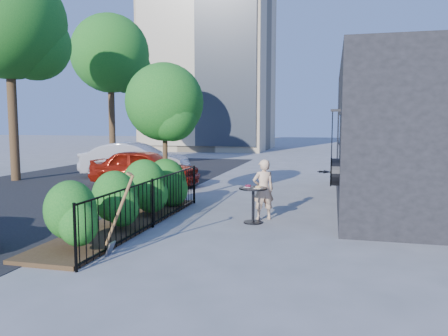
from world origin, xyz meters
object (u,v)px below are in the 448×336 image
(cafe_table, at_px, (253,199))
(car_silver, at_px, (135,160))
(patio_tree, at_px, (166,107))
(car_red, at_px, (145,168))
(street_tree_near, at_px, (9,29))
(street_tree_far, at_px, (111,58))
(shovel, at_px, (117,219))
(woman, at_px, (263,189))

(cafe_table, relative_size, car_silver, 0.20)
(patio_tree, xyz_separation_m, car_red, (-2.03, 3.00, -2.08))
(street_tree_near, xyz_separation_m, cafe_table, (10.52, -4.99, -5.34))
(street_tree_far, distance_m, shovel, 18.98)
(woman, xyz_separation_m, shovel, (-2.01, -3.51, -0.06))
(car_red, distance_m, car_silver, 2.71)
(woman, distance_m, car_red, 6.63)
(car_silver, bearing_deg, street_tree_near, 109.22)
(street_tree_far, height_order, woman, street_tree_far)
(cafe_table, bearing_deg, street_tree_far, 129.01)
(street_tree_near, xyz_separation_m, woman, (10.69, -4.53, -5.19))
(car_red, height_order, car_silver, car_silver)
(patio_tree, relative_size, car_red, 0.99)
(street_tree_far, distance_m, cafe_table, 17.55)
(shovel, height_order, car_silver, shovel)
(shovel, relative_size, car_red, 0.38)
(shovel, bearing_deg, woman, 60.20)
(patio_tree, bearing_deg, cafe_table, -32.40)
(shovel, distance_m, car_silver, 11.06)
(woman, height_order, shovel, shovel)
(street_tree_near, relative_size, shovel, 5.45)
(woman, xyz_separation_m, car_silver, (-6.48, 6.61, 0.01))
(street_tree_far, relative_size, shovel, 5.45)
(shovel, bearing_deg, car_silver, 113.86)
(street_tree_far, xyz_separation_m, car_silver, (4.20, -5.92, -5.18))
(street_tree_near, distance_m, shovel, 12.94)
(woman, bearing_deg, car_silver, -71.60)
(patio_tree, height_order, car_silver, patio_tree)
(street_tree_near, height_order, shovel, street_tree_near)
(street_tree_near, xyz_separation_m, street_tree_far, (0.00, 8.00, 0.00))
(shovel, bearing_deg, street_tree_far, 118.41)
(cafe_table, relative_size, woman, 0.61)
(patio_tree, relative_size, woman, 2.72)
(cafe_table, bearing_deg, car_silver, 131.80)
(street_tree_far, xyz_separation_m, cafe_table, (10.52, -12.99, -5.34))
(patio_tree, xyz_separation_m, woman, (2.99, -1.33, -2.04))
(car_red, bearing_deg, street_tree_near, 88.02)
(cafe_table, relative_size, car_red, 0.22)
(street_tree_near, xyz_separation_m, car_red, (5.67, -0.20, -5.24))
(street_tree_far, height_order, cafe_table, street_tree_far)
(shovel, height_order, car_red, shovel)
(patio_tree, xyz_separation_m, street_tree_far, (-7.70, 11.20, 3.15))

